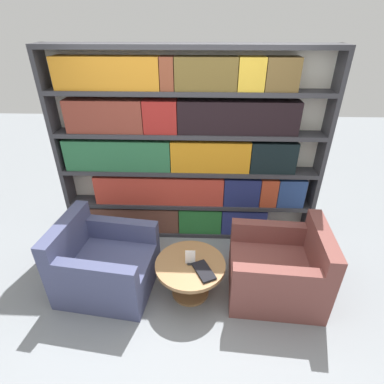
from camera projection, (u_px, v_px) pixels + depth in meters
ground_plane at (184, 311)px, 3.03m from camera, size 14.00×14.00×0.00m
bookshelf at (185, 154)px, 3.60m from camera, size 3.16×0.30×2.35m
armchair_left at (104, 265)px, 3.19m from camera, size 1.03×0.93×0.81m
armchair_right at (279, 271)px, 3.12m from camera, size 0.99×0.88×0.81m
coffee_table at (190, 272)px, 3.09m from camera, size 0.72×0.72×0.42m
table_sign at (190, 258)px, 2.99m from camera, size 0.10×0.06×0.16m
stray_book at (204, 271)px, 2.92m from camera, size 0.25×0.31×0.03m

